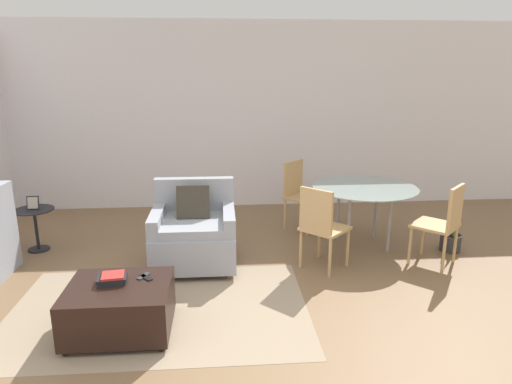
# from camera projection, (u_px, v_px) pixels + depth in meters

# --- Properties ---
(ground_plane) EXTENTS (20.00, 20.00, 0.00)m
(ground_plane) POSITION_uv_depth(u_px,v_px,m) (252.00, 357.00, 3.37)
(ground_plane) COLOR brown
(wall_back) EXTENTS (12.00, 0.06, 2.75)m
(wall_back) POSITION_uv_depth(u_px,v_px,m) (233.00, 117.00, 6.82)
(wall_back) COLOR white
(wall_back) RESTS_ON ground_plane
(area_rug) EXTENTS (2.61, 1.70, 0.01)m
(area_rug) POSITION_uv_depth(u_px,v_px,m) (160.00, 310.00, 4.03)
(area_rug) COLOR gray
(area_rug) RESTS_ON ground_plane
(armchair) EXTENTS (0.88, 0.84, 0.89)m
(armchair) POSITION_uv_depth(u_px,v_px,m) (194.00, 233.00, 4.88)
(armchair) COLOR #999EA8
(armchair) RESTS_ON ground_plane
(ottoman) EXTENTS (0.81, 0.69, 0.40)m
(ottoman) POSITION_uv_depth(u_px,v_px,m) (120.00, 306.00, 3.65)
(ottoman) COLOR black
(ottoman) RESTS_ON ground_plane
(book_stack) EXTENTS (0.24, 0.20, 0.07)m
(book_stack) POSITION_uv_depth(u_px,v_px,m) (112.00, 279.00, 3.64)
(book_stack) COLOR black
(book_stack) RESTS_ON ottoman
(tv_remote_primary) EXTENTS (0.13, 0.14, 0.01)m
(tv_remote_primary) POSITION_uv_depth(u_px,v_px,m) (146.00, 277.00, 3.73)
(tv_remote_primary) COLOR black
(tv_remote_primary) RESTS_ON ottoman
(tv_remote_secondary) EXTENTS (0.10, 0.14, 0.01)m
(tv_remote_secondary) POSITION_uv_depth(u_px,v_px,m) (144.00, 276.00, 3.75)
(tv_remote_secondary) COLOR #333338
(tv_remote_secondary) RESTS_ON ottoman
(side_table) EXTENTS (0.44, 0.44, 0.50)m
(side_table) POSITION_uv_depth(u_px,v_px,m) (35.00, 221.00, 5.28)
(side_table) COLOR black
(side_table) RESTS_ON ground_plane
(picture_frame) EXTENTS (0.14, 0.06, 0.15)m
(picture_frame) POSITION_uv_depth(u_px,v_px,m) (33.00, 203.00, 5.22)
(picture_frame) COLOR black
(picture_frame) RESTS_ON side_table
(dining_table) EXTENTS (1.23, 1.23, 0.72)m
(dining_table) POSITION_uv_depth(u_px,v_px,m) (364.00, 192.00, 5.37)
(dining_table) COLOR #8C9E99
(dining_table) RESTS_ON ground_plane
(dining_chair_near_left) EXTENTS (0.59, 0.59, 0.90)m
(dining_chair_near_left) POSITION_uv_depth(u_px,v_px,m) (321.00, 223.00, 4.72)
(dining_chair_near_left) COLOR tan
(dining_chair_near_left) RESTS_ON ground_plane
(dining_chair_near_right) EXTENTS (0.59, 0.59, 0.90)m
(dining_chair_near_right) POSITION_uv_depth(u_px,v_px,m) (444.00, 220.00, 4.82)
(dining_chair_near_right) COLOR tan
(dining_chair_near_right) RESTS_ON ground_plane
(dining_chair_far_left) EXTENTS (0.59, 0.59, 0.90)m
(dining_chair_far_left) POSITION_uv_depth(u_px,v_px,m) (299.00, 190.00, 5.99)
(dining_chair_far_left) COLOR tan
(dining_chair_far_left) RESTS_ON ground_plane
(potted_plant_small) EXTENTS (0.24, 0.24, 0.59)m
(potted_plant_small) POSITION_uv_depth(u_px,v_px,m) (451.00, 239.00, 5.31)
(potted_plant_small) COLOR #333338
(potted_plant_small) RESTS_ON ground_plane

